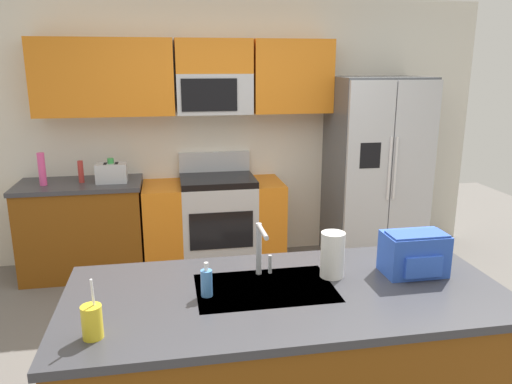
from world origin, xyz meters
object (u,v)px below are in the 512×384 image
object	(u,v)px
refrigerator	(375,170)
bottle_pink	(42,169)
pepper_mill	(81,172)
drink_cup_yellow	(92,322)
sink_faucet	(261,246)
soap_dispenser	(207,282)
toaster	(112,173)
backpack	(414,253)
range_oven	(214,222)
paper_towel_roll	(332,255)
bottle_green	(111,170)

from	to	relation	value
refrigerator	bottle_pink	distance (m)	3.20
pepper_mill	bottle_pink	distance (m)	0.33
refrigerator	drink_cup_yellow	bearing A→B (deg)	-131.19
sink_faucet	soap_dispenser	size ratio (longest dim) A/B	1.66
toaster	soap_dispenser	distance (m)	2.56
backpack	sink_faucet	bearing A→B (deg)	171.88
soap_dispenser	pepper_mill	bearing A→B (deg)	110.75
range_oven	soap_dispenser	bearing A→B (deg)	-96.16
pepper_mill	sink_faucet	world-z (taller)	sink_faucet
bottle_pink	drink_cup_yellow	xyz separation A→B (m)	(0.80, -2.76, -0.08)
drink_cup_yellow	paper_towel_roll	distance (m)	1.21
bottle_green	soap_dispenser	world-z (taller)	bottle_green
range_oven	pepper_mill	xyz separation A→B (m)	(-1.23, -0.00, 0.56)
pepper_mill	sink_faucet	bearing A→B (deg)	-61.90
toaster	drink_cup_yellow	xyz separation A→B (m)	(0.19, -2.76, -0.02)
range_oven	sink_faucet	xyz separation A→B (m)	(0.02, -2.35, 0.62)
range_oven	pepper_mill	bearing A→B (deg)	-179.88
sink_faucet	pepper_mill	bearing A→B (deg)	118.10
refrigerator	soap_dispenser	bearing A→B (deg)	-128.01
pepper_mill	sink_faucet	xyz separation A→B (m)	(1.25, -2.35, 0.07)
toaster	bottle_green	world-z (taller)	bottle_green
bottle_pink	drink_cup_yellow	size ratio (longest dim) A/B	1.15
range_oven	bottle_pink	distance (m)	1.67
pepper_mill	backpack	xyz separation A→B (m)	(2.05, -2.46, 0.01)
refrigerator	pepper_mill	distance (m)	2.88
sink_faucet	backpack	distance (m)	0.81
drink_cup_yellow	pepper_mill	bearing A→B (deg)	99.52
bottle_green	backpack	size ratio (longest dim) A/B	0.71
soap_dispenser	paper_towel_roll	size ratio (longest dim) A/B	0.71
soap_dispenser	bottle_green	bearing A→B (deg)	105.28
refrigerator	paper_towel_roll	world-z (taller)	refrigerator
soap_dispenser	backpack	bearing A→B (deg)	3.31
drink_cup_yellow	backpack	xyz separation A→B (m)	(1.58, 0.35, 0.05)
toaster	backpack	bearing A→B (deg)	-53.70
range_oven	refrigerator	size ratio (longest dim) A/B	0.74
range_oven	bottle_pink	world-z (taller)	bottle_pink
range_oven	drink_cup_yellow	bearing A→B (deg)	-105.04
range_oven	backpack	distance (m)	2.66
toaster	pepper_mill	distance (m)	0.28
toaster	pepper_mill	xyz separation A→B (m)	(-0.28, 0.05, 0.01)
paper_towel_roll	backpack	bearing A→B (deg)	-5.73
range_oven	drink_cup_yellow	xyz separation A→B (m)	(-0.76, -2.82, 0.53)
refrigerator	sink_faucet	world-z (taller)	refrigerator
refrigerator	pepper_mill	xyz separation A→B (m)	(-2.87, 0.07, 0.08)
drink_cup_yellow	soap_dispenser	world-z (taller)	drink_cup_yellow
range_oven	drink_cup_yellow	world-z (taller)	drink_cup_yellow
bottle_pink	paper_towel_roll	distance (m)	3.06
pepper_mill	bottle_green	xyz separation A→B (m)	(0.28, -0.04, 0.01)
refrigerator	toaster	size ratio (longest dim) A/B	6.61
paper_towel_roll	backpack	distance (m)	0.44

